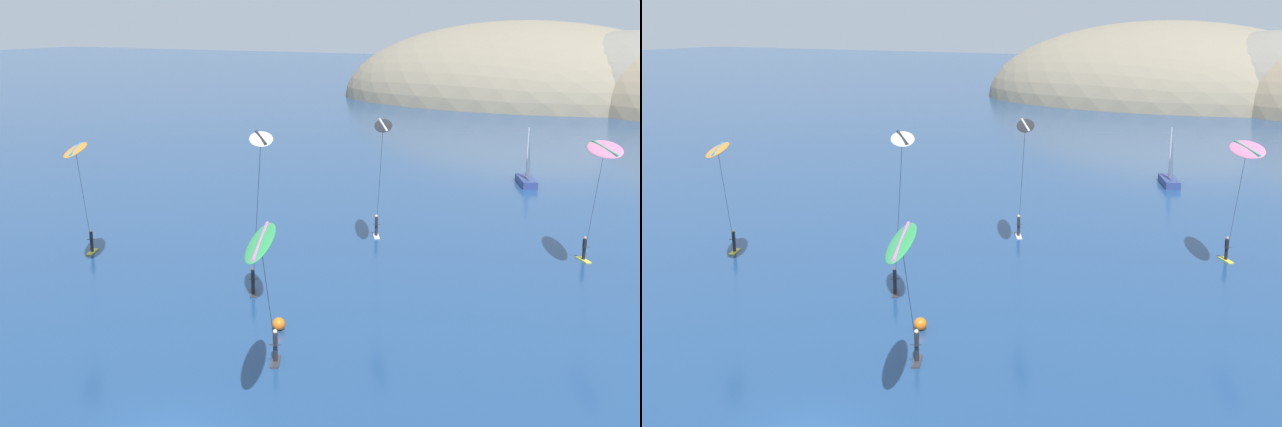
{
  "view_description": "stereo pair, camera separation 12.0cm",
  "coord_description": "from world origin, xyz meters",
  "views": [
    {
      "loc": [
        18.93,
        -22.79,
        16.42
      ],
      "look_at": [
        -4.19,
        21.13,
        4.09
      ],
      "focal_mm": 45.0,
      "sensor_mm": 36.0,
      "label": 1
    },
    {
      "loc": [
        19.04,
        -22.74,
        16.42
      ],
      "look_at": [
        -4.19,
        21.13,
        4.09
      ],
      "focal_mm": 45.0,
      "sensor_mm": 36.0,
      "label": 2
    }
  ],
  "objects": [
    {
      "name": "sailboat_near",
      "position": [
        0.63,
        56.03,
        0.64
      ],
      "size": [
        3.33,
        5.79,
        5.7
      ],
      "color": "navy",
      "rests_on": "ground"
    },
    {
      "name": "kitesurfer_pink",
      "position": [
        11.48,
        29.87,
        7.77
      ],
      "size": [
        3.95,
        6.52,
        8.61
      ],
      "color": "yellow",
      "rests_on": "ground"
    },
    {
      "name": "marker_buoy",
      "position": [
        -1.74,
        11.72,
        0.35
      ],
      "size": [
        0.7,
        0.7,
        0.7
      ],
      "primitive_type": "sphere",
      "color": "orange",
      "rests_on": "ground"
    },
    {
      "name": "kitesurfer_white",
      "position": [
        -2.84,
        11.88,
        9.31
      ],
      "size": [
        6.06,
        7.47,
        10.58
      ],
      "color": "#2D2D33",
      "rests_on": "ground"
    },
    {
      "name": "kitesurfer_orange",
      "position": [
        -18.19,
        14.49,
        7.57
      ],
      "size": [
        5.58,
        7.12,
        8.48
      ],
      "color": "yellow",
      "rests_on": "ground"
    },
    {
      "name": "headland_island",
      "position": [
        -1.37,
        136.06,
        0.0
      ],
      "size": [
        104.59,
        56.57,
        30.93
      ],
      "color": "#84755B",
      "rests_on": "ground"
    },
    {
      "name": "kitesurfer_black",
      "position": [
        -2.83,
        27.81,
        8.39
      ],
      "size": [
        4.53,
        7.49,
        9.38
      ],
      "color": "silver",
      "rests_on": "ground"
    },
    {
      "name": "kitesurfer_green",
      "position": [
        2.47,
        3.48,
        7.1
      ],
      "size": [
        4.75,
        8.67,
        8.03
      ],
      "color": "#2D2D33",
      "rests_on": "ground"
    }
  ]
}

